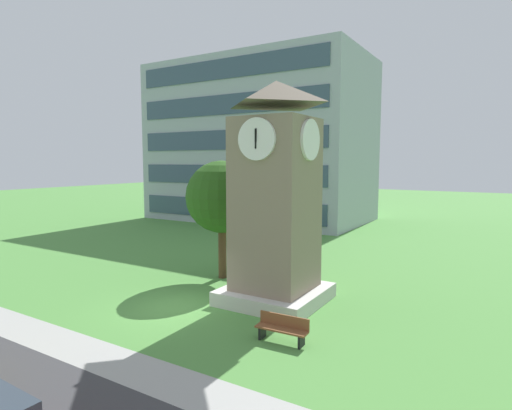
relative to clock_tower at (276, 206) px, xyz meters
The scene contains 6 objects.
ground_plane 5.92m from the clock_tower, 137.91° to the right, with size 160.00×160.00×0.00m, color #4C893D.
kerb_strip 9.01m from the clock_tower, 113.18° to the right, with size 120.00×1.60×0.01m, color #9E9E99.
office_building 26.87m from the clock_tower, 122.20° to the left, with size 21.73×12.12×16.00m.
clock_tower is the anchor object (origin of this frame).
park_bench 5.51m from the clock_tower, 58.10° to the right, with size 1.82×0.56×0.88m.
tree_by_building 4.48m from the clock_tower, 156.25° to the left, with size 3.68×3.68×6.06m.
Camera 1 is at (11.58, -12.63, 5.99)m, focal length 29.46 mm.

